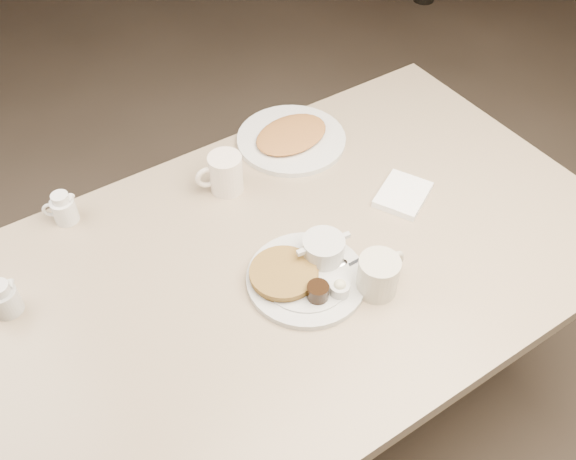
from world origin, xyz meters
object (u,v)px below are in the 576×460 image
creamer_left (3,299)px  creamer_right (63,209)px  coffee_mug_far (225,173)px  hash_plate (291,138)px  diner_table (293,302)px  coffee_mug_near (379,274)px  main_plate (307,271)px

creamer_left → creamer_right: 0.27m
coffee_mug_far → hash_plate: (0.24, 0.06, -0.04)m
diner_table → creamer_right: bearing=134.3°
diner_table → creamer_right: (-0.38, 0.39, 0.21)m
creamer_right → hash_plate: 0.61m
coffee_mug_near → coffee_mug_far: coffee_mug_far is taller
coffee_mug_far → main_plate: bearing=-88.8°
diner_table → creamer_left: 0.64m
main_plate → diner_table: bearing=83.0°
coffee_mug_near → creamer_left: (-0.68, 0.38, -0.01)m
coffee_mug_far → hash_plate: coffee_mug_far is taller
diner_table → coffee_mug_far: (-0.01, 0.28, 0.22)m
coffee_mug_near → hash_plate: coffee_mug_near is taller
diner_table → hash_plate: hash_plate is taller
main_plate → hash_plate: main_plate is taller
coffee_mug_near → creamer_right: bearing=130.7°
creamer_right → creamer_left: bearing=-136.0°
main_plate → creamer_right: bearing=129.3°
diner_table → creamer_left: creamer_left is taller
diner_table → main_plate: size_ratio=4.56×
creamer_left → diner_table: bearing=-19.6°
diner_table → hash_plate: size_ratio=4.49×
diner_table → creamer_right: size_ratio=18.75×
diner_table → main_plate: (-0.01, -0.07, 0.19)m
diner_table → coffee_mug_far: size_ratio=11.92×
hash_plate → diner_table: bearing=-123.1°
coffee_mug_far → creamer_left: size_ratio=1.34×
main_plate → coffee_mug_near: coffee_mug_near is taller
main_plate → hash_plate: 0.47m
diner_table → creamer_left: bearing=160.4°
coffee_mug_far → diner_table: bearing=-86.9°
main_plate → coffee_mug_near: size_ratio=2.52×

